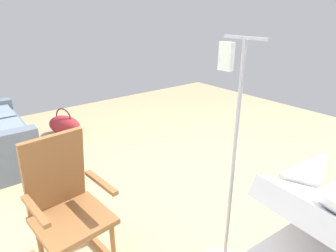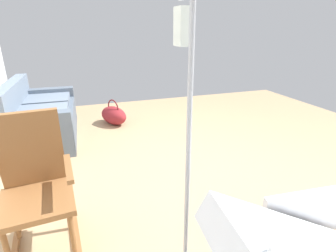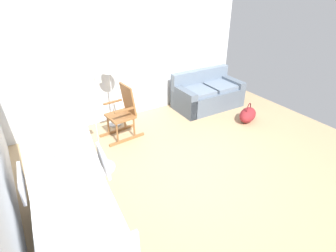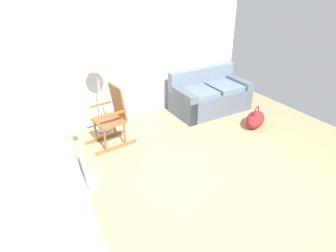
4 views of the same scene
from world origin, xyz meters
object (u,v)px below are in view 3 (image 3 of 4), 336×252
at_px(floor_lamp, 109,69).
at_px(duffel_bag, 248,115).
at_px(iv_pole, 101,156).
at_px(couch, 207,95).
at_px(rocking_chair, 123,113).
at_px(hospital_bed, 73,205).

bearing_deg(floor_lamp, duffel_bag, -28.42).
bearing_deg(floor_lamp, iv_pole, -119.53).
relative_size(couch, rocking_chair, 1.54).
height_order(rocking_chair, floor_lamp, floor_lamp).
height_order(hospital_bed, iv_pole, iv_pole).
relative_size(hospital_bed, iv_pole, 1.27).
distance_m(hospital_bed, couch, 4.20).
bearing_deg(rocking_chair, iv_pole, -133.52).
bearing_deg(rocking_chair, duffel_bag, -18.66).
xyz_separation_m(hospital_bed, floor_lamp, (1.44, 2.26, 0.93)).
xyz_separation_m(hospital_bed, duffel_bag, (4.00, 0.87, -0.15)).
distance_m(hospital_bed, iv_pole, 1.15).
xyz_separation_m(hospital_bed, rocking_chair, (1.45, 1.73, 0.20)).
height_order(rocking_chair, iv_pole, iv_pole).
height_order(couch, floor_lamp, floor_lamp).
height_order(hospital_bed, couch, hospital_bed).
bearing_deg(hospital_bed, couch, 27.67).
bearing_deg(hospital_bed, duffel_bag, 12.32).
relative_size(couch, iv_pole, 0.96).
bearing_deg(hospital_bed, iv_pole, 53.55).
bearing_deg(floor_lamp, hospital_bed, -122.48).
bearing_deg(duffel_bag, rocking_chair, 161.34).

